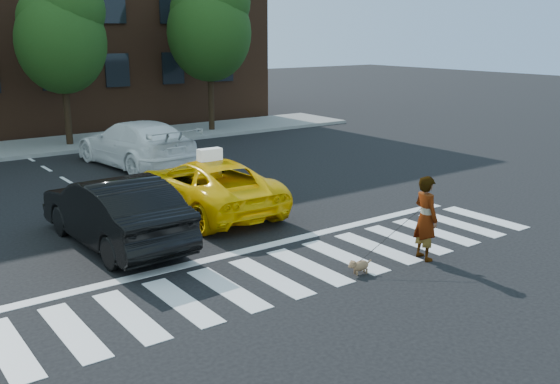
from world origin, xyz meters
name	(u,v)px	position (x,y,z in m)	size (l,w,h in m)	color
ground	(309,267)	(0.00, 0.00, 0.00)	(120.00, 120.00, 0.00)	black
crosswalk	(309,266)	(0.00, 0.00, 0.01)	(13.00, 2.40, 0.01)	silver
stop_line	(265,246)	(0.00, 1.60, 0.01)	(12.00, 0.30, 0.01)	silver
sidewalk_far	(55,145)	(0.00, 17.50, 0.07)	(30.00, 4.00, 0.15)	slate
tree_mid	(61,31)	(0.53, 17.00, 4.85)	(3.69, 3.69, 7.10)	black
tree_right	(210,22)	(7.53, 17.00, 5.26)	(4.00, 4.00, 7.70)	black
taxi	(207,185)	(0.38, 4.95, 0.73)	(2.43, 5.27, 1.47)	#FFC705
black_sedan	(114,211)	(-2.73, 3.78, 0.81)	(1.72, 4.94, 1.63)	black
white_suv	(136,143)	(1.24, 11.72, 0.84)	(2.36, 5.81, 1.69)	white
woman	(426,218)	(2.34, -1.10, 0.93)	(0.68, 0.44, 1.86)	#999999
dog	(359,266)	(0.58, -0.92, 0.18)	(0.54, 0.28, 0.31)	#886045
taxi_sign	(210,154)	(0.38, 4.75, 1.63)	(0.65, 0.28, 0.32)	white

